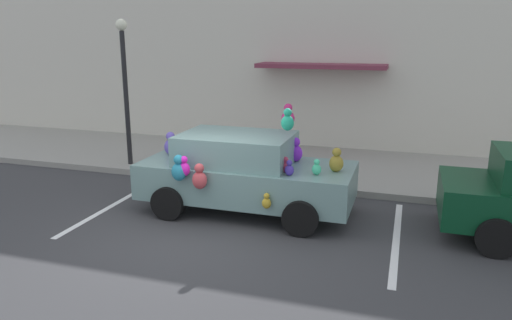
% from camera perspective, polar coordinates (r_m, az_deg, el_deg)
% --- Properties ---
extents(ground_plane, '(60.00, 60.00, 0.00)m').
position_cam_1_polar(ground_plane, '(8.54, -7.95, -8.95)').
color(ground_plane, '#38383A').
extents(sidewalk, '(24.00, 4.00, 0.15)m').
position_cam_1_polar(sidewalk, '(12.95, 1.57, -0.27)').
color(sidewalk, gray).
rests_on(sidewalk, ground).
extents(storefront_building, '(24.00, 1.25, 6.40)m').
position_cam_1_polar(storefront_building, '(14.59, 4.12, 13.75)').
color(storefront_building, beige).
rests_on(storefront_building, ground).
extents(parking_stripe_front, '(0.12, 3.60, 0.01)m').
position_cam_1_polar(parking_stripe_front, '(8.71, 16.23, -8.90)').
color(parking_stripe_front, silver).
rests_on(parking_stripe_front, ground).
extents(parking_stripe_rear, '(0.12, 3.60, 0.01)m').
position_cam_1_polar(parking_stripe_rear, '(10.38, -16.46, -5.09)').
color(parking_stripe_rear, silver).
rests_on(parking_stripe_rear, ground).
extents(plush_covered_car, '(4.11, 2.04, 2.15)m').
position_cam_1_polar(plush_covered_car, '(9.38, -1.46, -1.43)').
color(plush_covered_car, gray).
rests_on(plush_covered_car, ground).
extents(teddy_bear_on_sidewalk, '(0.30, 0.25, 0.58)m').
position_cam_1_polar(teddy_bear_on_sidewalk, '(11.92, 0.51, 0.13)').
color(teddy_bear_on_sidewalk, brown).
rests_on(teddy_bear_on_sidewalk, sidewalk).
extents(street_lamp_post, '(0.28, 0.28, 3.61)m').
position_cam_1_polar(street_lamp_post, '(12.57, -15.23, 9.47)').
color(street_lamp_post, black).
rests_on(street_lamp_post, sidewalk).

